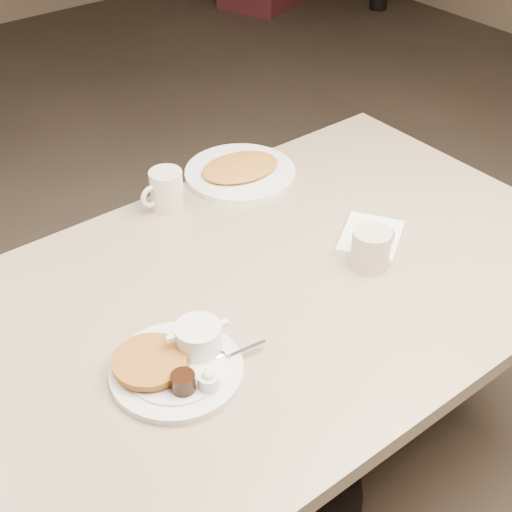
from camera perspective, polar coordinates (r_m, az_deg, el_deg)
diner_table at (r=1.62m, az=0.44°, el=-7.05°), size 1.50×0.90×0.75m
main_plate at (r=1.33m, az=-6.32°, el=-8.37°), size 0.32×0.30×0.07m
coffee_mug_near at (r=1.56m, az=9.26°, el=0.69°), size 0.12×0.09×0.09m
napkin at (r=1.65m, az=9.18°, el=1.44°), size 0.20×0.19×0.02m
coffee_mug_far at (r=1.74m, az=-7.25°, el=5.26°), size 0.12×0.08×0.10m
hash_plate at (r=1.87m, az=-1.28°, el=6.84°), size 0.32×0.32×0.04m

